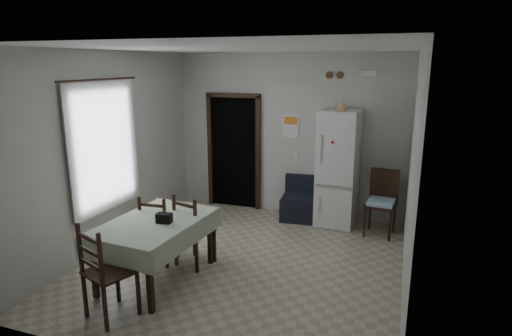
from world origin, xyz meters
The scene contains 25 objects.
ground centered at (0.00, 0.00, 0.00)m, with size 4.50×4.50×0.00m, color #ADA58D.
ceiling centered at (0.00, 0.00, 2.90)m, with size 4.20×4.50×0.02m, color white, non-canonical shape.
wall_back centered at (0.00, 2.25, 1.45)m, with size 4.20×0.02×2.90m, color beige, non-canonical shape.
wall_front centered at (0.00, -2.25, 1.45)m, with size 4.20×0.02×2.90m, color beige, non-canonical shape.
wall_left centered at (-2.10, 0.00, 1.45)m, with size 0.02×4.50×2.90m, color beige, non-canonical shape.
wall_right centered at (2.10, 0.00, 1.45)m, with size 0.02×4.50×2.90m, color beige, non-canonical shape.
doorway centered at (-1.05, 2.45, 1.06)m, with size 1.06×0.52×2.22m.
window_recess centered at (-2.15, -0.20, 1.55)m, with size 0.10×1.20×1.60m, color silver.
curtain centered at (-2.04, -0.20, 1.55)m, with size 0.02×1.45×1.85m, color silver.
curtain_rod centered at (-2.03, -0.20, 2.50)m, with size 0.02×0.02×1.60m, color black.
calendar centered at (0.05, 2.24, 1.62)m, with size 0.28×0.02×0.40m, color white.
calendar_image centered at (0.05, 2.23, 1.72)m, with size 0.24×0.01×0.14m, color orange.
light_switch centered at (0.15, 2.24, 1.10)m, with size 0.08×0.02×0.12m, color beige.
vent_left centered at (0.70, 2.23, 2.52)m, with size 0.12×0.12×0.03m, color #533321.
vent_right centered at (0.88, 2.23, 2.52)m, with size 0.12×0.12×0.03m, color #533321.
emergency_light centered at (1.35, 2.21, 2.55)m, with size 0.25×0.07×0.09m, color white.
fridge centered at (0.96, 1.93, 0.99)m, with size 0.64×0.64×1.98m, color silver, non-canonical shape.
tan_cone centered at (0.99, 1.87, 2.06)m, with size 0.21×0.21×0.17m, color tan.
navy_seat centered at (0.32, 1.93, 0.38)m, with size 0.63×0.61×0.76m, color black, non-canonical shape.
corner_chair centered at (1.71, 1.67, 0.53)m, with size 0.46×0.46×1.06m, color black, non-canonical shape.
dining_table centered at (-0.89, -0.80, 0.40)m, with size 1.01×1.54×0.80m, color #A7B79D, non-canonical shape.
black_bag centered at (-0.73, -0.83, 0.86)m, with size 0.19×0.11×0.12m, color black.
dining_chair_far_left centered at (-1.13, -0.33, 0.49)m, with size 0.42×0.42×0.98m, color black, non-canonical shape.
dining_chair_far_right centered at (-0.63, -0.25, 0.51)m, with size 0.44×0.44×1.02m, color black, non-canonical shape.
dining_chair_near_head centered at (-0.90, -1.69, 0.55)m, with size 0.47×0.47×1.10m, color black, non-canonical shape.
Camera 1 is at (1.98, -5.13, 2.73)m, focal length 30.00 mm.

